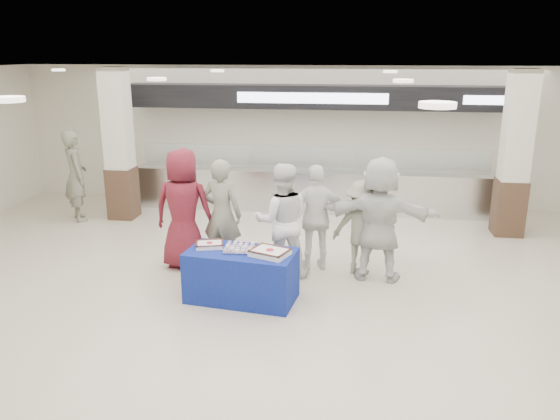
% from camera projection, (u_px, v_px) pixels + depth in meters
% --- Properties ---
extents(ground, '(14.00, 14.00, 0.00)m').
position_uv_depth(ground, '(277.00, 318.00, 7.44)').
color(ground, beige).
rests_on(ground, ground).
extents(serving_line, '(8.70, 0.85, 2.80)m').
position_uv_depth(serving_line, '(312.00, 160.00, 12.25)').
color(serving_line, silver).
rests_on(serving_line, ground).
extents(column_left, '(0.55, 0.55, 3.20)m').
position_uv_depth(column_left, '(119.00, 148.00, 11.55)').
color(column_left, '#3A261A').
rests_on(column_left, ground).
extents(column_right, '(0.55, 0.55, 3.20)m').
position_uv_depth(column_right, '(515.00, 158.00, 10.46)').
color(column_right, '#3A261A').
rests_on(column_right, ground).
extents(display_table, '(1.64, 0.97, 0.75)m').
position_uv_depth(display_table, '(242.00, 275.00, 7.91)').
color(display_table, navy).
rests_on(display_table, ground).
extents(sheet_cake_left, '(0.45, 0.39, 0.09)m').
position_uv_depth(sheet_cake_left, '(210.00, 244.00, 7.96)').
color(sheet_cake_left, white).
rests_on(sheet_cake_left, display_table).
extents(sheet_cake_right, '(0.60, 0.54, 0.10)m').
position_uv_depth(sheet_cake_right, '(270.00, 252.00, 7.63)').
color(sheet_cake_right, white).
rests_on(sheet_cake_right, display_table).
extents(cupcake_tray, '(0.44, 0.34, 0.07)m').
position_uv_depth(cupcake_tray, '(239.00, 248.00, 7.84)').
color(cupcake_tray, '#B8B8BE').
rests_on(cupcake_tray, display_table).
extents(civilian_maroon, '(0.99, 0.65, 2.02)m').
position_uv_depth(civilian_maroon, '(183.00, 209.00, 8.96)').
color(civilian_maroon, maroon).
rests_on(civilian_maroon, ground).
extents(soldier_a, '(0.75, 0.56, 1.86)m').
position_uv_depth(soldier_a, '(222.00, 215.00, 8.92)').
color(soldier_a, slate).
rests_on(soldier_a, ground).
extents(chef_tall, '(1.02, 0.86, 1.85)m').
position_uv_depth(chef_tall, '(282.00, 221.00, 8.62)').
color(chef_tall, white).
rests_on(chef_tall, ground).
extents(chef_short, '(1.11, 0.65, 1.77)m').
position_uv_depth(chef_short, '(317.00, 218.00, 8.92)').
color(chef_short, white).
rests_on(chef_short, ground).
extents(soldier_b, '(1.13, 0.86, 1.54)m').
position_uv_depth(soldier_b, '(362.00, 228.00, 8.77)').
color(soldier_b, slate).
rests_on(soldier_b, ground).
extents(civilian_white, '(1.89, 0.75, 1.99)m').
position_uv_depth(civilian_white, '(379.00, 219.00, 8.47)').
color(civilian_white, silver).
rests_on(civilian_white, ground).
extents(soldier_bg, '(0.81, 0.84, 1.94)m').
position_uv_depth(soldier_bg, '(76.00, 176.00, 11.53)').
color(soldier_bg, slate).
rests_on(soldier_bg, ground).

